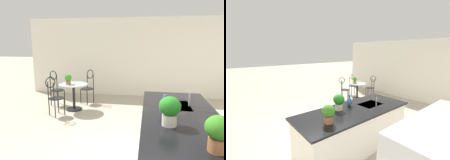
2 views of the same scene
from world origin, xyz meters
The scene contains 12 objects.
ground_plane centered at (0.00, 0.00, 0.00)m, with size 40.00×40.00×0.00m, color #B2A893.
wall_left_window centered at (-4.26, 0.00, 1.35)m, with size 0.12×7.80×2.70m, color silver.
kitchen_island centered at (0.30, 0.85, 0.46)m, with size 2.80×1.06×0.92m.
bistro_table centered at (-2.37, -1.65, 0.45)m, with size 0.80×0.80×0.74m.
chair_near_window centered at (-1.80, -1.96, 0.57)m, with size 0.52×0.52×1.04m.
chair_by_island centered at (-3.08, -1.44, 0.57)m, with size 0.52×0.52×1.04m.
chair_toward_desk centered at (-2.72, -2.34, 0.57)m, with size 0.49×0.52×1.04m.
sink_faucet centered at (-0.25, 1.03, 1.03)m, with size 0.02×0.02×0.22m, color #B2B5BA.
potted_plant_on_table centered at (-2.33, -1.78, 0.89)m, with size 0.19×0.19×0.27m.
potted_plant_counter_near centered at (0.60, 0.65, 1.13)m, with size 0.26×0.26×0.36m.
potted_plant_counter_far centered at (1.15, 1.03, 1.12)m, with size 0.25×0.25×0.35m.
vase_on_counter centered at (0.25, 0.62, 1.03)m, with size 0.13×0.13×0.29m.
Camera 2 is at (2.66, 3.20, 2.24)m, focal length 24.67 mm.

